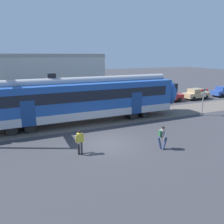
# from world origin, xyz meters

# --- Properties ---
(ground_plane) EXTENTS (160.00, 160.00, 0.00)m
(ground_plane) POSITION_xyz_m (0.00, 0.00, 0.00)
(ground_plane) COLOR #38383D
(pedestrian_yellow) EXTENTS (0.62, 0.60, 1.67)m
(pedestrian_yellow) POSITION_xyz_m (-2.34, -0.92, 0.96)
(pedestrian_yellow) COLOR #28282D
(pedestrian_yellow) RESTS_ON ground
(pedestrian_grey) EXTENTS (0.62, 0.59, 1.67)m
(pedestrian_grey) POSITION_xyz_m (2.99, -2.42, 0.99)
(pedestrian_grey) COLOR navy
(pedestrian_grey) RESTS_ON ground
(parked_car_red) EXTENTS (4.02, 1.79, 1.54)m
(parked_car_red) POSITION_xyz_m (13.37, 10.27, 0.78)
(parked_car_red) COLOR #B22323
(parked_car_red) RESTS_ON ground
(parked_car_tan) EXTENTS (4.09, 1.93, 1.54)m
(parked_car_tan) POSITION_xyz_m (18.12, 10.05, 0.78)
(parked_car_tan) COLOR tan
(parked_car_tan) RESTS_ON ground
(parked_car_blue) EXTENTS (4.01, 1.77, 1.54)m
(parked_car_blue) POSITION_xyz_m (23.77, 10.05, 0.78)
(parked_car_blue) COLOR #284799
(parked_car_blue) RESTS_ON ground
(crossing_signal) EXTENTS (0.96, 0.22, 3.00)m
(crossing_signal) POSITION_xyz_m (12.11, 2.97, 2.01)
(crossing_signal) COLOR gray
(crossing_signal) RESTS_ON ground
(background_building) EXTENTS (21.46, 5.00, 9.20)m
(background_building) POSITION_xyz_m (-6.44, 13.62, 3.21)
(background_building) COLOR beige
(background_building) RESTS_ON ground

